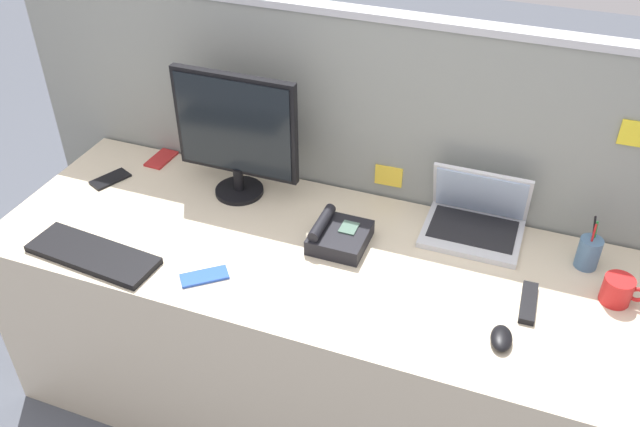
% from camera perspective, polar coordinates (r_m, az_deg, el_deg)
% --- Properties ---
extents(ground_plane, '(10.00, 10.00, 0.00)m').
position_cam_1_polar(ground_plane, '(2.73, -0.38, -15.64)').
color(ground_plane, '#4C515B').
extents(desk, '(2.16, 0.76, 0.76)m').
position_cam_1_polar(desk, '(2.44, -0.42, -10.15)').
color(desk, beige).
rests_on(desk, ground_plane).
extents(cubicle_divider, '(2.64, 0.07, 1.42)m').
position_cam_1_polar(cubicle_divider, '(2.53, 2.98, 1.64)').
color(cubicle_divider, gray).
rests_on(cubicle_divider, ground_plane).
extents(desktop_monitor, '(0.45, 0.18, 0.46)m').
position_cam_1_polar(desktop_monitor, '(2.34, -7.19, 6.96)').
color(desktop_monitor, black).
rests_on(desktop_monitor, desk).
extents(laptop, '(0.32, 0.26, 0.22)m').
position_cam_1_polar(laptop, '(2.30, 13.08, -0.29)').
color(laptop, silver).
rests_on(laptop, desk).
extents(desk_phone, '(0.18, 0.19, 0.09)m').
position_cam_1_polar(desk_phone, '(2.19, 1.55, -1.90)').
color(desk_phone, black).
rests_on(desk_phone, desk).
extents(keyboard_main, '(0.45, 0.18, 0.02)m').
position_cam_1_polar(keyboard_main, '(2.27, -18.74, -3.33)').
color(keyboard_main, black).
rests_on(keyboard_main, desk).
extents(computer_mouse_right_hand, '(0.07, 0.11, 0.03)m').
position_cam_1_polar(computer_mouse_right_hand, '(1.95, 15.16, -10.19)').
color(computer_mouse_right_hand, black).
rests_on(computer_mouse_right_hand, desk).
extents(pen_cup, '(0.07, 0.07, 0.18)m').
position_cam_1_polar(pen_cup, '(2.25, 21.86, -3.09)').
color(pen_cup, '#4C7093').
rests_on(pen_cup, desk).
extents(cell_phone_black_slab, '(0.12, 0.16, 0.01)m').
position_cam_1_polar(cell_phone_black_slab, '(2.64, -17.39, 2.81)').
color(cell_phone_black_slab, black).
rests_on(cell_phone_black_slab, desk).
extents(cell_phone_red_case, '(0.08, 0.14, 0.01)m').
position_cam_1_polar(cell_phone_red_case, '(2.71, -13.34, 4.55)').
color(cell_phone_red_case, '#B22323').
rests_on(cell_phone_red_case, desk).
extents(cell_phone_blue_case, '(0.15, 0.14, 0.01)m').
position_cam_1_polar(cell_phone_blue_case, '(2.11, -9.79, -5.30)').
color(cell_phone_blue_case, blue).
rests_on(cell_phone_blue_case, desk).
extents(tv_remote, '(0.05, 0.17, 0.02)m').
position_cam_1_polar(tv_remote, '(2.08, 17.29, -7.25)').
color(tv_remote, black).
rests_on(tv_remote, desk).
extents(coffee_mug, '(0.13, 0.09, 0.09)m').
position_cam_1_polar(coffee_mug, '(2.16, 23.99, -5.98)').
color(coffee_mug, red).
rests_on(coffee_mug, desk).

